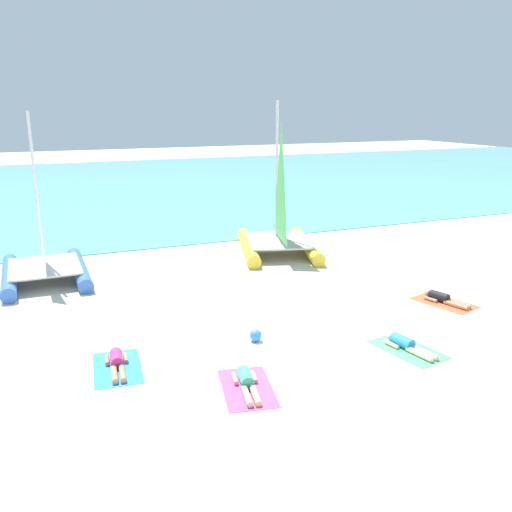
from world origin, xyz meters
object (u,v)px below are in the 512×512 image
sunbather_center_left (247,381)px  beach_ball (256,335)px  towel_rightmost (444,303)px  sunbather_center_right (406,344)px  sailboat_blue (44,257)px  towel_leftmost (117,368)px  sunbather_leftmost (117,362)px  sunbather_rightmost (443,298)px  sailboat_yellow (278,232)px  towel_center_right (408,350)px  towel_center_left (247,388)px

sunbather_center_left → beach_ball: (1.12, 2.15, 0.03)m
towel_rightmost → beach_ball: bearing=-177.0°
sunbather_center_right → sailboat_blue: bearing=120.3°
towel_leftmost → sunbather_leftmost: bearing=84.1°
towel_leftmost → sunbather_center_left: 3.22m
sunbather_center_right → sunbather_rightmost: size_ratio=1.01×
sunbather_center_right → beach_ball: (-3.36, 1.94, 0.03)m
towel_rightmost → sunbather_rightmost: size_ratio=1.23×
sailboat_blue → sunbather_leftmost: 7.89m
sailboat_yellow → beach_ball: sailboat_yellow is taller
sunbather_center_left → sunbather_rightmost: size_ratio=1.01×
sailboat_blue → towel_leftmost: (1.25, -7.82, -0.87)m
sunbather_center_right → towel_leftmost: bearing=155.2°
beach_ball → sunbather_center_right: bearing=-29.9°
towel_leftmost → towel_center_right: (7.00, -1.87, 0.00)m
sunbather_leftmost → sunbather_center_left: bearing=-34.2°
sailboat_blue → towel_leftmost: 7.96m
sailboat_yellow → beach_ball: 8.99m
towel_leftmost → sunbather_center_left: bearing=-39.0°
towel_center_right → sunbather_center_right: size_ratio=1.21×
towel_rightmost → sunbather_rightmost: bearing=106.0°
sunbather_leftmost → towel_rightmost: (10.24, 0.41, -0.13)m
sailboat_blue → sunbather_center_left: size_ratio=3.75×
sailboat_blue → towel_center_right: 12.75m
sunbather_leftmost → sailboat_yellow: bearing=50.7°
towel_center_right → sunbather_leftmost: bearing=164.5°
towel_center_left → sunbather_rightmost: (7.75, 2.63, 0.13)m
towel_center_left → beach_ball: 2.50m
towel_center_left → towel_center_right: 4.52m
sailboat_yellow → sunbather_rightmost: size_ratio=4.03×
sunbather_leftmost → towel_leftmost: bearing=-90.0°
sunbather_leftmost → sunbather_rightmost: size_ratio=1.01×
sunbather_center_left → sailboat_blue: bearing=122.5°
sunbather_rightmost → sailboat_yellow: bearing=91.0°
towel_leftmost → sunbather_rightmost: bearing=3.0°
towel_leftmost → sunbather_center_right: 7.22m
sunbather_center_right → beach_ball: beach_ball is taller
sailboat_blue → sunbather_center_right: (8.24, -9.62, -0.74)m
towel_rightmost → beach_ball: beach_ball is taller
sunbather_leftmost → beach_ball: size_ratio=4.76×
towel_leftmost → sunbather_leftmost: (0.01, 0.07, 0.13)m
beach_ball → towel_center_right: bearing=-30.7°
sunbather_leftmost → towel_center_left: bearing=-35.2°
sailboat_yellow → beach_ball: (-4.34, -7.83, -0.76)m
sailboat_blue → towel_center_left: 10.62m
sailboat_yellow → sunbather_center_left: 11.41m
towel_rightmost → sunbather_rightmost: 0.14m
towel_leftmost → beach_ball: bearing=2.0°
sailboat_yellow → towel_center_right: 9.93m
sunbather_center_left → towel_rightmost: sunbather_center_left is taller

